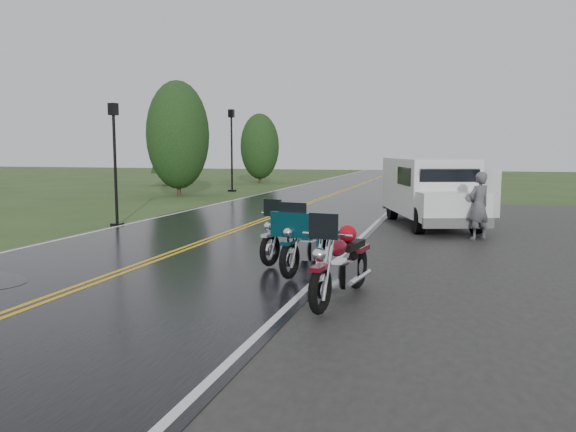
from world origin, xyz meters
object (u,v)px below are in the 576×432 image
Objects in this scene: van_white at (419,197)px; person_at_van at (479,207)px; motorcycle_silver at (270,237)px; lamp_post_far_left at (232,150)px; lamp_post_near_left at (115,165)px; motorcycle_teal at (290,244)px; motorcycle_red at (320,270)px.

van_white is 1.70m from person_at_van.
motorcycle_silver is 0.47× the size of lamp_post_far_left.
van_white is 9.37m from lamp_post_near_left.
motorcycle_teal is at bearing 17.73° from person_at_van.
lamp_post_far_left reaches higher than van_white.
lamp_post_near_left is 0.81× the size of lamp_post_far_left.
person_at_van is at bearing 81.23° from motorcycle_red.
van_white is 1.16× the size of lamp_post_far_left.
person_at_van is at bearing 64.52° from motorcycle_silver.
lamp_post_near_left reaches higher than person_at_van.
van_white is 18.41m from lamp_post_far_left.
lamp_post_far_left reaches higher than motorcycle_silver.
motorcycle_red is 0.50× the size of lamp_post_far_left.
lamp_post_far_left is (-8.85, 19.97, 1.73)m from motorcycle_silver.
person_at_van reaches higher than motorcycle_red.
van_white is (0.88, 8.61, 0.38)m from motorcycle_red.
motorcycle_teal is (-1.03, 2.01, -0.01)m from motorcycle_red.
lamp_post_far_left is (-10.57, 22.97, 1.69)m from motorcycle_red.
lamp_post_near_left is at bearing 166.47° from van_white.
motorcycle_red is 11.58m from lamp_post_near_left.
person_at_van is (1.59, -0.59, -0.19)m from van_white.
lamp_post_far_left is (-11.45, 14.36, 1.31)m from van_white.
lamp_post_far_left is at bearing 98.09° from lamp_post_near_left.
motorcycle_teal is at bearing -124.33° from van_white.
motorcycle_silver is 6.54m from person_at_van.
motorcycle_red is 8.39m from person_at_van.
motorcycle_silver is 0.58× the size of lamp_post_near_left.
motorcycle_red is 25.34m from lamp_post_far_left.
lamp_post_far_left is at bearing 110.37° from van_white.
van_white reaches higher than motorcycle_teal.
van_white is at bearing 83.29° from motorcycle_teal.
person_at_van is at bearing 0.86° from lamp_post_near_left.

